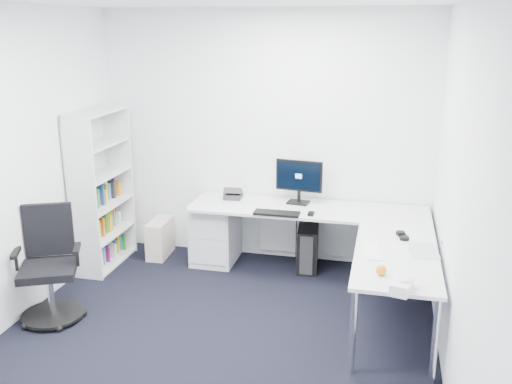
% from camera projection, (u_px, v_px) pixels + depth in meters
% --- Properties ---
extents(ground, '(4.20, 4.20, 0.00)m').
position_uv_depth(ground, '(208.00, 352.00, 4.56)').
color(ground, black).
extents(wall_back, '(3.60, 0.02, 2.70)m').
position_uv_depth(wall_back, '(265.00, 138.00, 6.14)').
color(wall_back, white).
rests_on(wall_back, ground).
extents(wall_front, '(3.60, 0.02, 2.70)m').
position_uv_depth(wall_front, '(34.00, 337.00, 2.22)').
color(wall_front, white).
rests_on(wall_front, ground).
extents(wall_right, '(0.02, 4.20, 2.70)m').
position_uv_depth(wall_right, '(462.00, 208.00, 3.79)').
color(wall_right, white).
rests_on(wall_right, ground).
extents(l_desk, '(2.43, 1.36, 0.71)m').
position_uv_depth(l_desk, '(303.00, 252.00, 5.65)').
color(l_desk, silver).
rests_on(l_desk, ground).
extents(drawer_pedestal, '(0.45, 0.56, 0.69)m').
position_uv_depth(drawer_pedestal, '(216.00, 231.00, 6.26)').
color(drawer_pedestal, silver).
rests_on(drawer_pedestal, ground).
extents(bookshelf, '(0.33, 0.84, 1.68)m').
position_uv_depth(bookshelf, '(102.00, 190.00, 6.03)').
color(bookshelf, silver).
rests_on(bookshelf, ground).
extents(task_chair, '(0.75, 0.75, 1.01)m').
position_uv_depth(task_chair, '(48.00, 267.00, 4.94)').
color(task_chair, black).
rests_on(task_chair, ground).
extents(black_pc_tower, '(0.26, 0.50, 0.47)m').
position_uv_depth(black_pc_tower, '(308.00, 247.00, 6.10)').
color(black_pc_tower, black).
rests_on(black_pc_tower, ground).
extents(beige_pc_tower, '(0.22, 0.45, 0.42)m').
position_uv_depth(beige_pc_tower, '(160.00, 238.00, 6.43)').
color(beige_pc_tower, beige).
rests_on(beige_pc_tower, ground).
extents(power_strip, '(0.32, 0.08, 0.04)m').
position_uv_depth(power_strip, '(357.00, 260.00, 6.31)').
color(power_strip, white).
rests_on(power_strip, ground).
extents(monitor, '(0.51, 0.22, 0.48)m').
position_uv_depth(monitor, '(299.00, 181.00, 5.95)').
color(monitor, black).
rests_on(monitor, l_desk).
extents(black_keyboard, '(0.45, 0.16, 0.02)m').
position_uv_depth(black_keyboard, '(277.00, 213.00, 5.67)').
color(black_keyboard, black).
rests_on(black_keyboard, l_desk).
extents(mouse, '(0.06, 0.10, 0.03)m').
position_uv_depth(mouse, '(311.00, 214.00, 5.64)').
color(mouse, black).
rests_on(mouse, l_desk).
extents(desk_phone, '(0.20, 0.20, 0.13)m').
position_uv_depth(desk_phone, '(233.00, 193.00, 6.17)').
color(desk_phone, '#29292B').
rests_on(desk_phone, l_desk).
extents(laptop, '(0.37, 0.36, 0.24)m').
position_uv_depth(laptop, '(424.00, 239.00, 4.69)').
color(laptop, silver).
rests_on(laptop, l_desk).
extents(white_keyboard, '(0.17, 0.41, 0.01)m').
position_uv_depth(white_keyboard, '(373.00, 251.00, 4.73)').
color(white_keyboard, white).
rests_on(white_keyboard, l_desk).
extents(headphones, '(0.17, 0.22, 0.05)m').
position_uv_depth(headphones, '(403.00, 234.00, 5.05)').
color(headphones, black).
rests_on(headphones, l_desk).
extents(orange_fruit, '(0.08, 0.08, 0.08)m').
position_uv_depth(orange_fruit, '(381.00, 270.00, 4.27)').
color(orange_fruit, orange).
rests_on(orange_fruit, l_desk).
extents(tissue_box, '(0.18, 0.26, 0.08)m').
position_uv_depth(tissue_box, '(402.00, 286.00, 4.01)').
color(tissue_box, white).
rests_on(tissue_box, l_desk).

